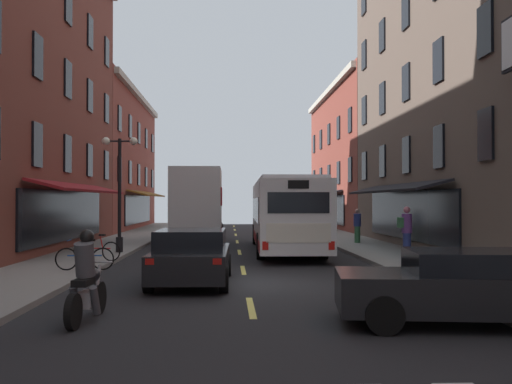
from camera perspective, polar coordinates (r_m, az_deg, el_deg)
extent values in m
cube|color=black|center=(15.68, -0.98, -9.03)|extent=(34.80, 80.00, 0.10)
cube|color=#DBCC4C|center=(12.22, -0.49, -11.09)|extent=(0.14, 2.40, 0.01)
cube|color=#DBCC4C|center=(18.65, -1.25, -7.56)|extent=(0.14, 2.40, 0.01)
cube|color=#DBCC4C|center=(25.11, -1.62, -5.84)|extent=(0.14, 2.40, 0.01)
cube|color=#DBCC4C|center=(31.59, -1.84, -4.82)|extent=(0.14, 2.40, 0.01)
cube|color=#DBCC4C|center=(38.08, -1.98, -4.15)|extent=(0.14, 2.40, 0.01)
cube|color=#DBCC4C|center=(44.57, -2.08, -3.68)|extent=(0.14, 2.40, 0.01)
cube|color=#DBCC4C|center=(51.07, -2.15, -3.32)|extent=(0.14, 2.40, 0.01)
cube|color=gray|center=(16.58, -22.04, -8.10)|extent=(3.00, 80.00, 0.14)
cube|color=gray|center=(16.90, 19.65, -7.97)|extent=(3.00, 80.00, 0.14)
cube|color=black|center=(26.44, -17.81, -2.19)|extent=(0.10, 12.00, 2.10)
cube|color=maroon|center=(26.26, -16.30, 0.41)|extent=(1.38, 11.20, 0.44)
cube|color=black|center=(22.69, -20.43, 4.30)|extent=(0.10, 1.00, 1.60)
cube|color=black|center=(26.51, -17.78, 3.54)|extent=(0.10, 1.00, 1.60)
cube|color=black|center=(30.38, -15.81, 2.97)|extent=(0.10, 1.00, 1.60)
cube|color=black|center=(34.28, -14.29, 2.53)|extent=(0.10, 1.00, 1.60)
cube|color=black|center=(23.20, -20.38, 12.20)|extent=(0.10, 1.00, 1.60)
cube|color=black|center=(26.95, -17.75, 10.34)|extent=(0.10, 1.00, 1.60)
cube|color=black|center=(30.76, -15.79, 8.93)|extent=(0.10, 1.00, 1.60)
cube|color=black|center=(34.62, -14.27, 7.82)|extent=(0.10, 1.00, 1.60)
cube|color=black|center=(27.75, -17.72, 16.84)|extent=(0.10, 1.00, 1.60)
cube|color=black|center=(31.46, -15.76, 14.68)|extent=(0.10, 1.00, 1.60)
cube|color=black|center=(35.24, -14.25, 12.97)|extent=(0.10, 1.00, 1.60)
cube|color=brown|center=(46.91, -16.17, 2.89)|extent=(8.00, 19.90, 10.47)
cube|color=#B2AD9E|center=(46.71, -11.18, 8.93)|extent=(0.44, 19.40, 0.40)
cube|color=black|center=(46.04, -11.29, -1.65)|extent=(0.10, 12.00, 2.10)
cube|color=brown|center=(45.94, -10.41, -0.16)|extent=(1.38, 11.20, 0.44)
cube|color=black|center=(38.20, -13.08, 2.18)|extent=(0.10, 1.00, 1.60)
cube|color=black|center=(42.14, -12.10, 1.89)|extent=(0.10, 1.00, 1.60)
cube|color=black|center=(46.08, -11.28, 1.65)|extent=(0.10, 1.00, 1.60)
cube|color=black|center=(50.04, -10.59, 1.45)|extent=(0.10, 1.00, 1.60)
cube|color=black|center=(54.00, -10.01, 1.27)|extent=(0.10, 1.00, 1.60)
cube|color=black|center=(38.50, -13.06, 6.94)|extent=(0.10, 1.00, 1.60)
cube|color=black|center=(42.41, -12.08, 6.21)|extent=(0.10, 1.00, 1.60)
cube|color=black|center=(46.33, -11.27, 5.60)|extent=(0.10, 1.00, 1.60)
cube|color=black|center=(50.27, -10.58, 5.09)|extent=(0.10, 1.00, 1.60)
cube|color=black|center=(54.21, -10.00, 4.66)|extent=(0.10, 1.00, 1.60)
cube|color=brown|center=(28.88, 22.18, 12.16)|extent=(8.00, 19.90, 17.32)
cube|color=black|center=(26.69, 14.38, -2.19)|extent=(0.10, 12.00, 2.10)
cube|color=black|center=(26.49, 12.90, 0.39)|extent=(1.38, 11.20, 0.44)
cube|color=black|center=(19.29, 21.35, 5.21)|extent=(0.10, 1.00, 1.60)
cube|color=black|center=(22.98, 17.28, 4.22)|extent=(0.10, 1.00, 1.60)
cube|color=black|center=(26.76, 14.35, 3.49)|extent=(0.10, 1.00, 1.60)
cube|color=black|center=(30.60, 12.16, 2.93)|extent=(0.10, 1.00, 1.60)
cube|color=black|center=(34.48, 10.46, 2.50)|extent=(0.10, 1.00, 1.60)
cube|color=black|center=(19.88, 21.30, 14.42)|extent=(0.10, 1.00, 1.60)
cube|color=black|center=(23.48, 17.24, 12.02)|extent=(0.10, 1.00, 1.60)
cube|color=black|center=(27.20, 14.33, 10.22)|extent=(0.10, 1.00, 1.60)
cube|color=black|center=(30.98, 12.14, 8.85)|extent=(0.10, 1.00, 1.60)
cube|color=black|center=(34.81, 10.44, 7.76)|extent=(0.10, 1.00, 1.60)
cube|color=black|center=(27.99, 14.30, 16.67)|extent=(0.10, 1.00, 1.60)
cube|color=black|center=(31.68, 12.12, 14.56)|extent=(0.10, 1.00, 1.60)
cube|color=black|center=(35.43, 10.43, 12.89)|extent=(0.10, 1.00, 1.60)
cube|color=black|center=(36.33, 10.41, 17.79)|extent=(0.10, 1.00, 1.60)
cube|color=brown|center=(47.15, 11.93, 3.18)|extent=(8.00, 19.90, 11.00)
cube|color=#B2AD9E|center=(46.95, 6.99, 9.52)|extent=(0.44, 19.40, 0.40)
cube|color=black|center=(46.19, 7.08, -1.66)|extent=(0.10, 12.00, 2.10)
cube|color=black|center=(46.07, 6.21, -0.17)|extent=(1.38, 11.20, 0.44)
cube|color=black|center=(38.38, 9.10, 2.15)|extent=(0.10, 1.00, 1.60)
cube|color=black|center=(42.30, 7.99, 1.87)|extent=(0.10, 1.00, 1.60)
cube|color=black|center=(46.23, 7.08, 1.63)|extent=(0.10, 1.00, 1.60)
cube|color=black|center=(50.17, 6.30, 1.43)|extent=(0.10, 1.00, 1.60)
cube|color=black|center=(54.12, 5.64, 1.26)|extent=(0.10, 1.00, 1.60)
cube|color=black|center=(38.68, 9.09, 6.89)|extent=(0.10, 1.00, 1.60)
cube|color=black|center=(42.57, 7.99, 6.17)|extent=(0.10, 1.00, 1.60)
cube|color=black|center=(46.48, 7.07, 5.57)|extent=(0.10, 1.00, 1.60)
cube|color=black|center=(50.40, 6.30, 5.07)|extent=(0.10, 1.00, 1.60)
cube|color=black|center=(54.34, 5.64, 4.63)|extent=(0.10, 1.00, 1.60)
cube|color=white|center=(25.53, 2.82, -2.07)|extent=(2.82, 12.17, 2.59)
cube|color=silver|center=(25.53, 2.82, 0.98)|extent=(2.59, 10.96, 0.16)
cube|color=black|center=(25.82, 2.77, -1.66)|extent=(2.80, 9.77, 0.96)
cube|color=maroon|center=(25.57, 2.83, -4.41)|extent=(2.84, 11.77, 0.36)
cube|color=black|center=(31.53, 2.02, -1.52)|extent=(2.25, 0.17, 1.10)
cube|color=black|center=(19.52, 4.12, -1.04)|extent=(2.05, 0.17, 0.70)
cube|color=silver|center=(19.54, 4.13, -3.97)|extent=(2.15, 0.15, 0.64)
cube|color=black|center=(19.52, 4.12, 0.74)|extent=(0.70, 0.12, 0.28)
cube|color=red|center=(19.49, 0.91, -5.22)|extent=(0.20, 0.08, 0.28)
cube|color=red|center=(19.70, 7.32, -5.16)|extent=(0.20, 0.08, 0.28)
cylinder|color=black|center=(29.56, -0.03, -4.13)|extent=(0.32, 1.01, 1.00)
cylinder|color=black|center=(29.71, 4.51, -4.11)|extent=(0.32, 1.01, 1.00)
cylinder|color=black|center=(21.97, 0.44, -5.25)|extent=(0.32, 1.01, 1.00)
cylinder|color=black|center=(22.17, 6.55, -5.20)|extent=(0.32, 1.01, 1.00)
cube|color=black|center=(33.75, -5.34, -1.94)|extent=(2.31, 2.28, 2.40)
cube|color=black|center=(34.83, -5.24, -0.51)|extent=(2.00, 0.11, 0.80)
cube|color=silver|center=(29.89, -5.71, -0.74)|extent=(2.42, 5.45, 3.09)
cube|color=maroon|center=(29.85, -3.37, -0.45)|extent=(0.07, 3.26, 0.90)
cube|color=black|center=(31.07, -5.60, -3.88)|extent=(1.93, 7.31, 0.24)
cylinder|color=black|center=(33.66, -7.23, -3.81)|extent=(0.28, 0.90, 0.90)
cylinder|color=black|center=(33.55, -3.48, -3.83)|extent=(0.28, 0.90, 0.90)
cylinder|color=black|center=(29.21, -7.97, -4.26)|extent=(0.28, 0.90, 0.90)
cylinder|color=black|center=(29.08, -3.64, -4.28)|extent=(0.28, 0.90, 0.90)
cube|color=silver|center=(40.57, -4.78, -3.11)|extent=(1.95, 4.49, 0.72)
cube|color=black|center=(40.37, -4.80, -2.28)|extent=(1.75, 2.44, 0.53)
cube|color=red|center=(38.41, -6.09, -2.85)|extent=(0.20, 0.06, 0.14)
cube|color=red|center=(38.32, -3.86, -2.86)|extent=(0.20, 0.06, 0.14)
cylinder|color=black|center=(42.15, -5.85, -3.40)|extent=(0.23, 0.64, 0.64)
cylinder|color=black|center=(42.06, -3.46, -3.41)|extent=(0.23, 0.64, 0.64)
cylinder|color=black|center=(39.12, -6.20, -3.60)|extent=(0.23, 0.64, 0.64)
cylinder|color=black|center=(39.01, -3.62, -3.61)|extent=(0.23, 0.64, 0.64)
cube|color=black|center=(11.10, 20.16, -9.10)|extent=(4.86, 2.44, 0.67)
cube|color=black|center=(11.09, 21.08, -6.41)|extent=(2.71, 2.02, 0.43)
cylinder|color=black|center=(9.94, 12.34, -11.58)|extent=(0.66, 0.30, 0.64)
cylinder|color=black|center=(11.69, 11.10, -9.97)|extent=(0.66, 0.30, 0.64)
cube|color=black|center=(15.63, -6.22, -6.73)|extent=(1.97, 4.55, 0.67)
cube|color=black|center=(15.40, -6.28, -4.66)|extent=(1.77, 2.47, 0.54)
cube|color=red|center=(13.49, -10.25, -6.64)|extent=(0.20, 0.06, 0.14)
cube|color=red|center=(13.34, -3.77, -6.72)|extent=(0.20, 0.06, 0.14)
cylinder|color=black|center=(17.29, -8.74, -7.02)|extent=(0.23, 0.64, 0.64)
cylinder|color=black|center=(17.15, -2.81, -7.08)|extent=(0.23, 0.64, 0.64)
cylinder|color=black|center=(14.23, -10.35, -8.34)|extent=(0.23, 0.64, 0.64)
cylinder|color=black|center=(14.07, -3.12, -8.44)|extent=(0.23, 0.64, 0.64)
cylinder|color=black|center=(11.89, -14.92, -9.85)|extent=(0.15, 0.63, 0.62)
cylinder|color=black|center=(10.53, -17.27, -11.01)|extent=(0.17, 0.63, 0.62)
cylinder|color=#B2B2B7|center=(11.73, -15.08, -8.49)|extent=(0.10, 0.33, 0.68)
ellipsoid|color=black|center=(11.31, -15.72, -7.76)|extent=(0.37, 0.58, 0.28)
cube|color=black|center=(10.94, -16.37, -8.36)|extent=(0.31, 0.58, 0.12)
cube|color=#B2B2B7|center=(11.19, -16.02, -9.95)|extent=(0.27, 0.42, 0.30)
cylinder|color=#B2B2B7|center=(11.59, -15.22, -6.55)|extent=(0.62, 0.09, 0.04)
cylinder|color=#4C4C51|center=(10.96, -16.25, -6.29)|extent=(0.38, 0.48, 0.66)
sphere|color=black|center=(11.03, -16.06, -4.17)|extent=(0.26, 0.26, 0.26)
cylinder|color=#4C4C51|center=(11.14, -17.11, -9.99)|extent=(0.17, 0.37, 0.56)
cylinder|color=#4C4C51|center=(11.03, -15.31, -10.09)|extent=(0.17, 0.37, 0.56)
torus|color=black|center=(21.02, -16.46, -5.49)|extent=(0.66, 0.20, 0.66)
torus|color=black|center=(20.55, -13.85, -5.61)|extent=(0.66, 0.20, 0.66)
cylinder|color=red|center=(20.77, -15.16, -5.28)|extent=(0.98, 0.28, 0.04)
cylinder|color=red|center=(20.68, -14.71, -4.80)|extent=(0.14, 0.07, 0.50)
cube|color=black|center=(20.65, -14.66, -4.05)|extent=(0.22, 0.16, 0.06)
cylinder|color=red|center=(20.94, -16.25, -4.00)|extent=(0.14, 0.47, 0.03)
torus|color=black|center=(18.22, -17.88, -6.20)|extent=(0.66, 0.06, 0.66)
torus|color=black|center=(18.00, -14.62, -6.28)|extent=(0.66, 0.06, 0.66)
cylinder|color=#194CA5|center=(18.09, -16.26, -5.93)|extent=(1.00, 0.07, 0.04)
cylinder|color=#194CA5|center=(18.04, -15.69, -5.37)|extent=(0.14, 0.04, 0.50)
cube|color=black|center=(18.02, -15.63, -4.51)|extent=(0.20, 0.13, 0.06)
cylinder|color=#194CA5|center=(18.16, -17.63, -4.48)|extent=(0.04, 0.48, 0.03)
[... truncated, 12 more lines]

